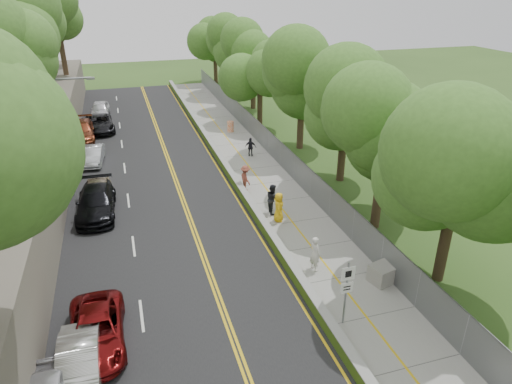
# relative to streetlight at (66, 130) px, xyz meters

# --- Properties ---
(ground) EXTENTS (140.00, 140.00, 0.00)m
(ground) POSITION_rel_streetlight_xyz_m (10.46, -14.00, -4.64)
(ground) COLOR #33511E
(ground) RESTS_ON ground
(road) EXTENTS (11.20, 66.00, 0.04)m
(road) POSITION_rel_streetlight_xyz_m (5.06, 1.00, -4.62)
(road) COLOR black
(road) RESTS_ON ground
(sidewalk) EXTENTS (4.20, 66.00, 0.05)m
(sidewalk) POSITION_rel_streetlight_xyz_m (13.01, 1.00, -4.61)
(sidewalk) COLOR gray
(sidewalk) RESTS_ON ground
(jersey_barrier) EXTENTS (0.42, 66.00, 0.60)m
(jersey_barrier) POSITION_rel_streetlight_xyz_m (10.71, 1.00, -4.34)
(jersey_barrier) COLOR #8EED27
(jersey_barrier) RESTS_ON ground
(rock_embankment) EXTENTS (5.00, 66.00, 4.00)m
(rock_embankment) POSITION_rel_streetlight_xyz_m (-3.04, 1.00, -2.64)
(rock_embankment) COLOR #595147
(rock_embankment) RESTS_ON ground
(chainlink_fence) EXTENTS (0.04, 66.00, 2.00)m
(chainlink_fence) POSITION_rel_streetlight_xyz_m (15.11, 1.00, -3.64)
(chainlink_fence) COLOR slate
(chainlink_fence) RESTS_ON ground
(trees_embankment) EXTENTS (6.40, 66.00, 13.00)m
(trees_embankment) POSITION_rel_streetlight_xyz_m (-2.54, 1.00, 5.86)
(trees_embankment) COLOR #4D7F2F
(trees_embankment) RESTS_ON rock_embankment
(trees_fenceside) EXTENTS (7.00, 66.00, 14.00)m
(trees_fenceside) POSITION_rel_streetlight_xyz_m (17.46, 1.00, 2.36)
(trees_fenceside) COLOR #4B822C
(trees_fenceside) RESTS_ON ground
(streetlight) EXTENTS (2.52, 0.22, 8.00)m
(streetlight) POSITION_rel_streetlight_xyz_m (0.00, 0.00, 0.00)
(streetlight) COLOR gray
(streetlight) RESTS_ON ground
(signpost) EXTENTS (0.62, 0.09, 3.10)m
(signpost) POSITION_rel_streetlight_xyz_m (11.51, -17.02, -2.68)
(signpost) COLOR gray
(signpost) RESTS_ON sidewalk
(construction_barrel) EXTENTS (0.62, 0.62, 1.02)m
(construction_barrel) POSITION_rel_streetlight_xyz_m (13.46, 10.63, -4.08)
(construction_barrel) COLOR #F34400
(construction_barrel) RESTS_ON sidewalk
(concrete_block) EXTENTS (1.54, 1.30, 0.89)m
(concrete_block) POSITION_rel_streetlight_xyz_m (14.76, -14.85, -4.15)
(concrete_block) COLOR gray
(concrete_block) RESTS_ON sidewalk
(car_1) EXTENTS (1.47, 4.19, 1.38)m
(car_1) POSITION_rel_streetlight_xyz_m (0.90, -16.95, -3.91)
(car_1) COLOR silver
(car_1) RESTS_ON road
(car_2) EXTENTS (2.25, 4.81, 1.33)m
(car_2) POSITION_rel_streetlight_xyz_m (1.46, -15.25, -3.93)
(car_2) COLOR #660C0D
(car_2) RESTS_ON road
(car_3) EXTENTS (2.49, 5.62, 1.60)m
(car_3) POSITION_rel_streetlight_xyz_m (1.34, -3.38, -3.80)
(car_3) COLOR black
(car_3) RESTS_ON road
(car_4) EXTENTS (1.83, 4.48, 1.52)m
(car_4) POSITION_rel_streetlight_xyz_m (1.46, -1.84, -3.84)
(car_4) COLOR tan
(car_4) RESTS_ON road
(car_5) EXTENTS (1.78, 4.13, 1.32)m
(car_5) POSITION_rel_streetlight_xyz_m (1.01, 5.83, -3.94)
(car_5) COLOR #B0B4B8
(car_5) RESTS_ON road
(car_6) EXTENTS (2.91, 5.56, 1.49)m
(car_6) POSITION_rel_streetlight_xyz_m (1.46, 14.61, -3.85)
(car_6) COLOR black
(car_6) RESTS_ON road
(car_7) EXTENTS (2.40, 5.80, 1.68)m
(car_7) POSITION_rel_streetlight_xyz_m (-0.14, 12.25, -3.76)
(car_7) COLOR brown
(car_7) RESTS_ON road
(car_8) EXTENTS (2.15, 4.75, 1.58)m
(car_8) POSITION_rel_streetlight_xyz_m (1.46, 19.91, -3.81)
(car_8) COLOR silver
(car_8) RESTS_ON road
(painter_0) EXTENTS (0.88, 1.06, 1.85)m
(painter_0) POSITION_rel_streetlight_xyz_m (11.91, -7.59, -3.66)
(painter_0) COLOR yellow
(painter_0) RESTS_ON sidewalk
(painter_1) EXTENTS (0.60, 0.78, 1.90)m
(painter_1) POSITION_rel_streetlight_xyz_m (11.91, -13.00, -3.64)
(painter_1) COLOR silver
(painter_1) RESTS_ON sidewalk
(painter_2) EXTENTS (0.79, 0.98, 1.92)m
(painter_2) POSITION_rel_streetlight_xyz_m (11.91, -6.46, -3.63)
(painter_2) COLOR black
(painter_2) RESTS_ON sidewalk
(painter_3) EXTENTS (0.86, 1.26, 1.80)m
(painter_3) POSITION_rel_streetlight_xyz_m (11.21, -2.68, -3.69)
(painter_3) COLOR brown
(painter_3) RESTS_ON sidewalk
(person_far) EXTENTS (1.01, 0.72, 1.58)m
(person_far) POSITION_rel_streetlight_xyz_m (13.45, 3.66, -3.80)
(person_far) COLOR black
(person_far) RESTS_ON sidewalk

